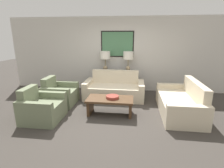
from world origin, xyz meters
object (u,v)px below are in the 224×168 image
at_px(couch_by_back_wall, 114,89).
at_px(couch_by_side, 181,103).
at_px(console_table, 116,81).
at_px(table_lamp_right, 128,57).
at_px(table_lamp_left, 105,57).
at_px(decorative_bowl, 112,97).
at_px(coffee_table, 110,102).
at_px(armchair_near_back_wall, 60,95).
at_px(armchair_near_camera, 42,109).

relative_size(couch_by_back_wall, couch_by_side, 1.00).
relative_size(console_table, couch_by_side, 0.70).
relative_size(table_lamp_right, couch_by_back_wall, 0.37).
distance_m(table_lamp_left, decorative_bowl, 2.18).
distance_m(couch_by_side, decorative_bowl, 1.81).
height_order(coffee_table, armchair_near_back_wall, armchair_near_back_wall).
height_order(couch_by_back_wall, decorative_bowl, couch_by_back_wall).
xyz_separation_m(couch_by_back_wall, couch_by_side, (1.87, -0.97, 0.00)).
distance_m(table_lamp_left, couch_by_side, 3.00).
bearing_deg(decorative_bowl, couch_by_back_wall, 94.53).
bearing_deg(table_lamp_left, armchair_near_camera, -114.76).
height_order(console_table, couch_by_side, couch_by_side).
relative_size(couch_by_back_wall, armchair_near_back_wall, 2.13).
height_order(table_lamp_left, armchair_near_camera, table_lamp_left).
bearing_deg(couch_by_back_wall, armchair_near_camera, -131.28).
bearing_deg(table_lamp_right, armchair_near_back_wall, -143.51).
xyz_separation_m(couch_by_back_wall, decorative_bowl, (0.10, -1.25, 0.18)).
relative_size(console_table, couch_by_back_wall, 0.70).
bearing_deg(armchair_near_camera, couch_by_back_wall, 48.72).
height_order(couch_by_side, armchair_near_back_wall, couch_by_side).
bearing_deg(armchair_near_camera, couch_by_side, 13.33).
bearing_deg(coffee_table, couch_by_back_wall, 91.69).
bearing_deg(couch_by_back_wall, couch_by_side, -27.27).
relative_size(table_lamp_left, table_lamp_right, 1.00).
xyz_separation_m(couch_by_side, coffee_table, (-1.84, -0.29, 0.03)).
bearing_deg(coffee_table, table_lamp_left, 102.71).
bearing_deg(couch_by_side, console_table, 138.00).
bearing_deg(console_table, table_lamp_left, 180.00).
xyz_separation_m(couch_by_side, decorative_bowl, (-1.78, -0.28, 0.18)).
distance_m(console_table, armchair_near_back_wall, 2.14).
xyz_separation_m(couch_by_back_wall, armchair_near_camera, (-1.56, -1.78, -0.00)).
xyz_separation_m(couch_by_back_wall, coffee_table, (0.04, -1.26, 0.03)).
height_order(decorative_bowl, armchair_near_camera, armchair_near_camera).
xyz_separation_m(table_lamp_left, table_lamp_right, (0.82, 0.00, 0.00)).
bearing_deg(console_table, table_lamp_right, 0.00).
xyz_separation_m(couch_by_side, armchair_near_back_wall, (-3.44, 0.23, -0.00)).
bearing_deg(table_lamp_right, table_lamp_left, 180.00).
bearing_deg(armchair_near_camera, armchair_near_back_wall, 90.00).
distance_m(decorative_bowl, armchair_near_camera, 1.75).
distance_m(table_lamp_right, coffee_table, 2.23).
bearing_deg(armchair_near_back_wall, couch_by_side, -3.80).
relative_size(console_table, armchair_near_camera, 1.50).
bearing_deg(decorative_bowl, armchair_near_camera, -162.23).
distance_m(console_table, couch_by_back_wall, 0.73).
relative_size(coffee_table, armchair_near_camera, 1.33).
xyz_separation_m(coffee_table, armchair_near_back_wall, (-1.60, 0.52, -0.03)).
distance_m(table_lamp_left, coffee_table, 2.24).
height_order(decorative_bowl, armchair_near_back_wall, armchair_near_back_wall).
bearing_deg(coffee_table, armchair_near_camera, -161.96).
relative_size(decorative_bowl, armchair_near_camera, 0.37).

